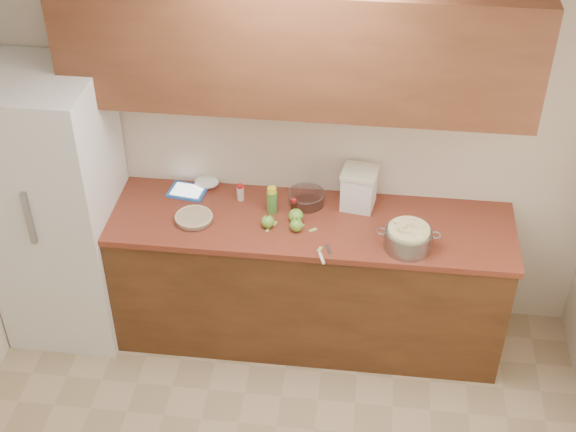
# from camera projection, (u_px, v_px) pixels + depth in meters

# --- Properties ---
(room_shell) EXTENTS (3.60, 3.60, 3.60)m
(room_shell) POSITION_uv_depth(u_px,v_px,m) (253.00, 358.00, 3.38)
(room_shell) COLOR tan
(room_shell) RESTS_ON ground
(counter_run) EXTENTS (2.64, 0.68, 0.92)m
(counter_run) POSITION_uv_depth(u_px,v_px,m) (292.00, 277.00, 5.05)
(counter_run) COLOR brown
(counter_run) RESTS_ON ground
(upper_cabinets) EXTENTS (2.60, 0.34, 0.70)m
(upper_cabinets) POSITION_uv_depth(u_px,v_px,m) (296.00, 48.00, 4.27)
(upper_cabinets) COLOR brown
(upper_cabinets) RESTS_ON room_shell
(fridge) EXTENTS (0.70, 0.70, 1.80)m
(fridge) POSITION_uv_depth(u_px,v_px,m) (58.00, 209.00, 4.89)
(fridge) COLOR white
(fridge) RESTS_ON ground
(pie) EXTENTS (0.24, 0.24, 0.04)m
(pie) POSITION_uv_depth(u_px,v_px,m) (194.00, 218.00, 4.75)
(pie) COLOR silver
(pie) RESTS_ON counter_run
(colander) EXTENTS (0.37, 0.27, 0.14)m
(colander) POSITION_uv_depth(u_px,v_px,m) (408.00, 238.00, 4.52)
(colander) COLOR gray
(colander) RESTS_ON counter_run
(flour_canister) EXTENTS (0.23, 0.23, 0.25)m
(flour_canister) POSITION_uv_depth(u_px,v_px,m) (359.00, 188.00, 4.81)
(flour_canister) COLOR white
(flour_canister) RESTS_ON counter_run
(tablet) EXTENTS (0.25, 0.20, 0.02)m
(tablet) POSITION_uv_depth(u_px,v_px,m) (187.00, 191.00, 4.99)
(tablet) COLOR blue
(tablet) RESTS_ON counter_run
(paring_knife) EXTENTS (0.08, 0.19, 0.02)m
(paring_knife) POSITION_uv_depth(u_px,v_px,m) (323.00, 257.00, 4.48)
(paring_knife) COLOR gray
(paring_knife) RESTS_ON counter_run
(lemon_bottle) EXTENTS (0.06, 0.06, 0.17)m
(lemon_bottle) POSITION_uv_depth(u_px,v_px,m) (272.00, 200.00, 4.78)
(lemon_bottle) COLOR #4C8C38
(lemon_bottle) RESTS_ON counter_run
(cinnamon_shaker) EXTENTS (0.04, 0.04, 0.11)m
(cinnamon_shaker) POSITION_uv_depth(u_px,v_px,m) (240.00, 193.00, 4.90)
(cinnamon_shaker) COLOR beige
(cinnamon_shaker) RESTS_ON counter_run
(vanilla_bottle) EXTENTS (0.04, 0.04, 0.10)m
(vanilla_bottle) POSITION_uv_depth(u_px,v_px,m) (294.00, 206.00, 4.79)
(vanilla_bottle) COLOR black
(vanilla_bottle) RESTS_ON counter_run
(mixing_bowl) EXTENTS (0.23, 0.23, 0.08)m
(mixing_bowl) POSITION_uv_depth(u_px,v_px,m) (307.00, 198.00, 4.87)
(mixing_bowl) COLOR silver
(mixing_bowl) RESTS_ON counter_run
(paper_towel) EXTENTS (0.17, 0.14, 0.06)m
(paper_towel) POSITION_uv_depth(u_px,v_px,m) (207.00, 182.00, 5.03)
(paper_towel) COLOR white
(paper_towel) RESTS_ON counter_run
(apple_left) EXTENTS (0.08, 0.08, 0.09)m
(apple_left) POSITION_uv_depth(u_px,v_px,m) (268.00, 222.00, 4.69)
(apple_left) COLOR #6BAA32
(apple_left) RESTS_ON counter_run
(apple_center) EXTENTS (0.09, 0.09, 0.10)m
(apple_center) POSITION_uv_depth(u_px,v_px,m) (296.00, 216.00, 4.73)
(apple_center) COLOR #6BAA32
(apple_center) RESTS_ON counter_run
(apple_front) EXTENTS (0.08, 0.08, 0.09)m
(apple_front) POSITION_uv_depth(u_px,v_px,m) (296.00, 225.00, 4.66)
(apple_front) COLOR #6BAA32
(apple_front) RESTS_ON counter_run
(peel_a) EXTENTS (0.03, 0.05, 0.00)m
(peel_a) POSITION_uv_depth(u_px,v_px,m) (320.00, 249.00, 4.55)
(peel_a) COLOR #98BB5A
(peel_a) RESTS_ON counter_run
(peel_b) EXTENTS (0.03, 0.04, 0.00)m
(peel_b) POSITION_uv_depth(u_px,v_px,m) (302.00, 226.00, 4.72)
(peel_b) COLOR #98BB5A
(peel_b) RESTS_ON counter_run
(peel_c) EXTENTS (0.02, 0.05, 0.00)m
(peel_c) POSITION_uv_depth(u_px,v_px,m) (268.00, 229.00, 4.69)
(peel_c) COLOR #98BB5A
(peel_c) RESTS_ON counter_run
(peel_d) EXTENTS (0.05, 0.05, 0.00)m
(peel_d) POSITION_uv_depth(u_px,v_px,m) (313.00, 230.00, 4.69)
(peel_d) COLOR #98BB5A
(peel_d) RESTS_ON counter_run
(peel_e) EXTENTS (0.03, 0.05, 0.00)m
(peel_e) POSITION_uv_depth(u_px,v_px,m) (275.00, 224.00, 4.74)
(peel_e) COLOR #98BB5A
(peel_e) RESTS_ON counter_run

